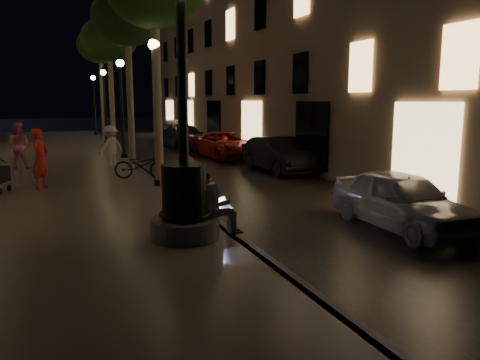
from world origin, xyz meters
name	(u,v)px	position (x,y,z in m)	size (l,w,h in m)	color
ground	(134,164)	(0.00, 15.00, 0.00)	(120.00, 120.00, 0.00)	black
cobble_lane	(196,161)	(3.00, 15.00, 0.01)	(6.00, 45.00, 0.02)	black
promenade	(41,166)	(-4.00, 15.00, 0.10)	(8.00, 45.00, 0.20)	slate
curb_strip	(134,162)	(0.00, 15.00, 0.10)	(0.25, 45.00, 0.20)	#59595B
building_right	(296,20)	(10.00, 18.00, 7.50)	(8.00, 36.00, 15.00)	#765F4A
fountain_lamppost	(184,189)	(-1.00, 2.00, 1.21)	(1.40, 1.40, 5.21)	#59595B
seated_man_laptop	(214,202)	(-0.39, 2.00, 0.90)	(0.94, 0.32, 1.31)	tan
tree_second	(127,19)	(-0.20, 14.00, 6.33)	(3.00, 3.00, 7.40)	#6B604C
tree_third	(109,40)	(-0.30, 20.00, 6.14)	(3.00, 3.00, 7.20)	#6B604C
tree_far	(100,46)	(-0.22, 26.00, 6.43)	(3.00, 3.00, 7.50)	#6B604C
lamp_curb_a	(156,91)	(-0.30, 8.00, 3.24)	(0.36, 0.36, 4.81)	black
lamp_curb_b	(121,94)	(-0.30, 16.00, 3.24)	(0.36, 0.36, 4.81)	black
lamp_curb_c	(104,95)	(-0.30, 24.00, 3.24)	(0.36, 0.36, 4.81)	black
lamp_curb_d	(94,96)	(-0.30, 32.00, 3.24)	(0.36, 0.36, 4.81)	black
car_front	(402,200)	(4.00, 1.50, 0.68)	(1.60, 3.98, 1.36)	#B2B3BA
car_second	(279,155)	(5.20, 10.32, 0.72)	(1.53, 4.38, 1.44)	black
car_third	(227,145)	(4.77, 15.35, 0.69)	(2.28, 4.94, 1.37)	maroon
car_rear	(185,137)	(4.00, 20.80, 0.72)	(2.00, 4.93, 1.43)	#333338
car_fifth	(176,131)	(4.85, 26.39, 0.75)	(1.59, 4.56, 1.50)	#AFAFA9
pedestrian_red	(40,158)	(-3.80, 8.88, 1.15)	(0.69, 0.45, 1.89)	red
pedestrian_pink	(18,145)	(-4.74, 13.93, 1.14)	(0.92, 0.71, 1.89)	pink
pedestrian_white	(111,147)	(-1.23, 12.80, 1.06)	(1.11, 0.64, 1.73)	silver
bicycle	(141,165)	(-0.57, 9.57, 0.69)	(0.65, 1.87, 0.98)	black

